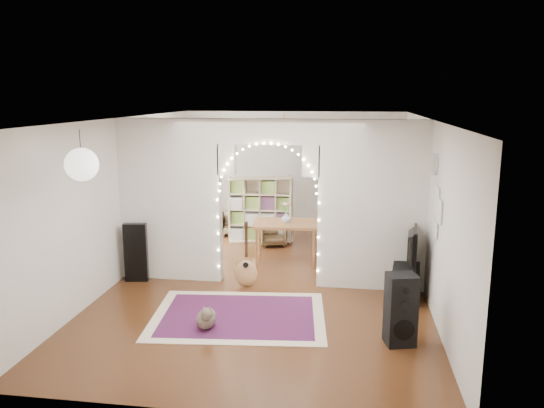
# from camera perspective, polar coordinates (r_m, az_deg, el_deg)

# --- Properties ---
(floor) EXTENTS (7.50, 7.50, 0.00)m
(floor) POSITION_cam_1_polar(r_m,az_deg,el_deg) (8.94, -0.35, -8.39)
(floor) COLOR black
(floor) RESTS_ON ground
(ceiling) EXTENTS (5.00, 7.50, 0.02)m
(ceiling) POSITION_cam_1_polar(r_m,az_deg,el_deg) (8.41, -0.38, 9.16)
(ceiling) COLOR white
(ceiling) RESTS_ON wall_back
(wall_back) EXTENTS (5.00, 0.02, 2.70)m
(wall_back) POSITION_cam_1_polar(r_m,az_deg,el_deg) (12.24, 2.26, 3.60)
(wall_back) COLOR silver
(wall_back) RESTS_ON floor
(wall_front) EXTENTS (5.00, 0.02, 2.70)m
(wall_front) POSITION_cam_1_polar(r_m,az_deg,el_deg) (5.03, -6.83, -8.40)
(wall_front) COLOR silver
(wall_front) RESTS_ON floor
(wall_left) EXTENTS (0.02, 7.50, 2.70)m
(wall_left) POSITION_cam_1_polar(r_m,az_deg,el_deg) (9.28, -15.82, 0.55)
(wall_left) COLOR silver
(wall_left) RESTS_ON floor
(wall_right) EXTENTS (0.02, 7.50, 2.70)m
(wall_right) POSITION_cam_1_polar(r_m,az_deg,el_deg) (8.57, 16.39, -0.37)
(wall_right) COLOR silver
(wall_right) RESTS_ON floor
(divider_wall) EXTENTS (5.00, 0.20, 2.70)m
(divider_wall) POSITION_cam_1_polar(r_m,az_deg,el_deg) (8.56, -0.37, 0.60)
(divider_wall) COLOR silver
(divider_wall) RESTS_ON floor
(fairy_lights) EXTENTS (1.64, 0.04, 1.60)m
(fairy_lights) POSITION_cam_1_polar(r_m,az_deg,el_deg) (8.41, -0.50, 1.27)
(fairy_lights) COLOR #FFEABF
(fairy_lights) RESTS_ON divider_wall
(window) EXTENTS (0.04, 1.20, 1.40)m
(window) POSITION_cam_1_polar(r_m,az_deg,el_deg) (10.89, -11.90, 3.14)
(window) COLOR white
(window) RESTS_ON wall_left
(wall_clock) EXTENTS (0.03, 0.31, 0.31)m
(wall_clock) POSITION_cam_1_polar(r_m,az_deg,el_deg) (7.86, 17.16, 4.08)
(wall_clock) COLOR white
(wall_clock) RESTS_ON wall_right
(picture_frames) EXTENTS (0.02, 0.50, 0.70)m
(picture_frames) POSITION_cam_1_polar(r_m,az_deg,el_deg) (7.57, 17.34, -0.82)
(picture_frames) COLOR white
(picture_frames) RESTS_ON wall_right
(paper_lantern) EXTENTS (0.40, 0.40, 0.40)m
(paper_lantern) POSITION_cam_1_polar(r_m,az_deg,el_deg) (6.75, -19.79, 4.01)
(paper_lantern) COLOR white
(paper_lantern) RESTS_ON ceiling
(ceiling_fan) EXTENTS (1.10, 1.10, 0.30)m
(ceiling_fan) POSITION_cam_1_polar(r_m,az_deg,el_deg) (10.40, 1.29, 7.99)
(ceiling_fan) COLOR gold
(ceiling_fan) RESTS_ON ceiling
(area_rug) EXTENTS (2.57, 2.03, 0.02)m
(area_rug) POSITION_cam_1_polar(r_m,az_deg,el_deg) (7.67, -3.61, -11.88)
(area_rug) COLOR maroon
(area_rug) RESTS_ON floor
(guitar_case) EXTENTS (0.39, 0.19, 0.99)m
(guitar_case) POSITION_cam_1_polar(r_m,az_deg,el_deg) (9.14, -14.43, -5.07)
(guitar_case) COLOR black
(guitar_case) RESTS_ON floor
(acoustic_guitar) EXTENTS (0.39, 0.26, 0.92)m
(acoustic_guitar) POSITION_cam_1_polar(r_m,az_deg,el_deg) (8.63, -2.77, -6.34)
(acoustic_guitar) COLOR #B9814A
(acoustic_guitar) RESTS_ON floor
(tabby_cat) EXTENTS (0.35, 0.57, 0.38)m
(tabby_cat) POSITION_cam_1_polar(r_m,az_deg,el_deg) (7.27, -7.05, -12.06)
(tabby_cat) COLOR brown
(tabby_cat) RESTS_ON floor
(floor_speaker) EXTENTS (0.42, 0.38, 0.91)m
(floor_speaker) POSITION_cam_1_polar(r_m,az_deg,el_deg) (6.89, 13.68, -10.99)
(floor_speaker) COLOR black
(floor_speaker) RESTS_ON floor
(media_console) EXTENTS (0.52, 1.04, 0.50)m
(media_console) POSITION_cam_1_polar(r_m,az_deg,el_deg) (8.59, 14.20, -7.86)
(media_console) COLOR black
(media_console) RESTS_ON floor
(tv) EXTENTS (0.28, 1.08, 0.62)m
(tv) POSITION_cam_1_polar(r_m,az_deg,el_deg) (8.42, 14.39, -4.27)
(tv) COLOR black
(tv) RESTS_ON media_console
(bookcase) EXTENTS (1.38, 0.67, 1.38)m
(bookcase) POSITION_cam_1_polar(r_m,az_deg,el_deg) (11.22, -1.22, -0.57)
(bookcase) COLOR beige
(bookcase) RESTS_ON floor
(dining_table) EXTENTS (1.26, 0.90, 0.76)m
(dining_table) POSITION_cam_1_polar(r_m,az_deg,el_deg) (9.81, 1.54, -2.41)
(dining_table) COLOR brown
(dining_table) RESTS_ON floor
(flower_vase) EXTENTS (0.20, 0.20, 0.19)m
(flower_vase) POSITION_cam_1_polar(r_m,az_deg,el_deg) (9.77, 1.54, -1.45)
(flower_vase) COLOR white
(flower_vase) RESTS_ON dining_table
(dining_chair_left) EXTENTS (0.61, 0.62, 0.49)m
(dining_chair_left) POSITION_cam_1_polar(r_m,az_deg,el_deg) (11.87, -4.21, -2.12)
(dining_chair_left) COLOR brown
(dining_chair_left) RESTS_ON floor
(dining_chair_right) EXTENTS (0.64, 0.65, 0.48)m
(dining_chair_right) POSITION_cam_1_polar(r_m,az_deg,el_deg) (11.00, 0.12, -3.21)
(dining_chair_right) COLOR brown
(dining_chair_right) RESTS_ON floor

